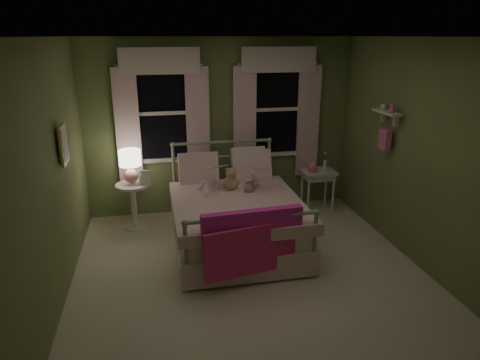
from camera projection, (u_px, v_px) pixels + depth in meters
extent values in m
plane|color=#EFE6CE|center=(252.00, 276.00, 4.88)|extent=(4.20, 4.20, 0.00)
plane|color=white|center=(254.00, 37.00, 4.05)|extent=(4.20, 4.20, 0.00)
plane|color=#788B53|center=(221.00, 128.00, 6.41)|extent=(4.00, 0.00, 4.00)
plane|color=#788B53|center=(334.00, 270.00, 2.52)|extent=(4.00, 0.00, 4.00)
plane|color=#788B53|center=(49.00, 180.00, 4.08)|extent=(0.00, 4.20, 4.20)
plane|color=#788B53|center=(424.00, 157.00, 4.85)|extent=(0.00, 4.20, 4.20)
cube|color=white|center=(235.00, 215.00, 5.50)|extent=(1.44, 1.94, 0.26)
cube|color=white|center=(235.00, 232.00, 5.58)|extent=(1.54, 2.02, 0.30)
cube|color=white|center=(237.00, 206.00, 5.31)|extent=(1.58, 1.75, 0.14)
cylinder|color=#9EB793|center=(182.00, 228.00, 5.41)|extent=(0.04, 1.90, 0.04)
cylinder|color=#9EB793|center=(286.00, 219.00, 5.67)|extent=(0.04, 1.90, 0.04)
cylinder|color=#9EB793|center=(174.00, 183.00, 6.22)|extent=(0.04, 0.04, 1.15)
cylinder|color=#9EB793|center=(269.00, 177.00, 6.49)|extent=(0.04, 0.04, 1.15)
sphere|color=#9EB793|center=(172.00, 145.00, 6.03)|extent=(0.07, 0.07, 0.07)
sphere|color=#9EB793|center=(269.00, 140.00, 6.30)|extent=(0.07, 0.07, 0.07)
cylinder|color=#9EB793|center=(222.00, 142.00, 6.17)|extent=(1.42, 0.04, 0.04)
cylinder|color=#9EB793|center=(222.00, 157.00, 6.24)|extent=(1.38, 0.03, 0.03)
cylinder|color=#9EB793|center=(186.00, 258.00, 4.47)|extent=(0.04, 0.04, 0.80)
cylinder|color=#9EB793|center=(314.00, 245.00, 4.74)|extent=(0.04, 0.04, 0.80)
sphere|color=#9EB793|center=(185.00, 223.00, 4.35)|extent=(0.07, 0.07, 0.07)
sphere|color=#9EB793|center=(316.00, 212.00, 4.62)|extent=(0.07, 0.07, 0.07)
cylinder|color=#9EB793|center=(252.00, 217.00, 4.48)|extent=(1.42, 0.04, 0.04)
cube|color=white|center=(199.00, 172.00, 5.96)|extent=(0.55, 0.32, 0.57)
cube|color=white|center=(252.00, 169.00, 6.10)|extent=(0.55, 0.32, 0.57)
cube|color=white|center=(248.00, 164.00, 6.07)|extent=(0.48, 0.30, 0.51)
cube|color=#DC2BA3|center=(252.00, 224.00, 4.51)|extent=(1.10, 0.17, 0.32)
cube|color=#F42F80|center=(254.00, 250.00, 4.53)|extent=(1.09, 0.24, 0.55)
imported|color=#F7D1DD|center=(208.00, 165.00, 5.69)|extent=(0.32, 0.24, 0.81)
imported|color=#F7D1DD|center=(249.00, 165.00, 5.81)|extent=(0.42, 0.36, 0.74)
imported|color=beige|center=(210.00, 171.00, 5.46)|extent=(0.22, 0.16, 0.26)
imported|color=beige|center=(253.00, 172.00, 5.58)|extent=(0.21, 0.14, 0.26)
sphere|color=tan|center=(231.00, 183.00, 5.68)|extent=(0.20, 0.20, 0.20)
sphere|color=tan|center=(231.00, 174.00, 5.61)|extent=(0.14, 0.14, 0.14)
sphere|color=tan|center=(227.00, 170.00, 5.59)|extent=(0.05, 0.05, 0.05)
sphere|color=tan|center=(234.00, 169.00, 5.60)|extent=(0.05, 0.05, 0.05)
sphere|color=tan|center=(225.00, 183.00, 5.63)|extent=(0.08, 0.08, 0.08)
sphere|color=tan|center=(237.00, 182.00, 5.66)|extent=(0.08, 0.08, 0.08)
sphere|color=#8C6B51|center=(232.00, 175.00, 5.56)|extent=(0.05, 0.05, 0.05)
cylinder|color=white|center=(132.00, 185.00, 5.95)|extent=(0.46, 0.46, 0.04)
cylinder|color=white|center=(134.00, 206.00, 6.05)|extent=(0.08, 0.08, 0.60)
cylinder|color=white|center=(136.00, 226.00, 6.15)|extent=(0.34, 0.34, 0.03)
sphere|color=pink|center=(131.00, 176.00, 5.90)|extent=(0.20, 0.20, 0.20)
cylinder|color=pink|center=(131.00, 168.00, 5.87)|extent=(0.03, 0.03, 0.12)
cylinder|color=#FFEAC6|center=(130.00, 158.00, 5.82)|extent=(0.30, 0.30, 0.22)
imported|color=beige|center=(139.00, 185.00, 5.88)|extent=(0.23, 0.27, 0.02)
cube|color=white|center=(318.00, 172.00, 6.55)|extent=(0.50, 0.40, 0.04)
cube|color=white|center=(318.00, 176.00, 6.57)|extent=(0.44, 0.34, 0.08)
cylinder|color=white|center=(308.00, 196.00, 6.47)|extent=(0.04, 0.04, 0.60)
cylinder|color=white|center=(333.00, 194.00, 6.55)|extent=(0.04, 0.04, 0.60)
cylinder|color=white|center=(302.00, 189.00, 6.75)|extent=(0.04, 0.04, 0.60)
cylinder|color=white|center=(326.00, 187.00, 6.83)|extent=(0.04, 0.04, 0.60)
sphere|color=pink|center=(313.00, 167.00, 6.50)|extent=(0.14, 0.14, 0.14)
cube|color=pink|center=(315.00, 170.00, 6.43)|extent=(0.11, 0.06, 0.04)
cylinder|color=white|center=(325.00, 165.00, 6.59)|extent=(0.05, 0.05, 0.14)
cylinder|color=#4C7F3F|center=(325.00, 158.00, 6.55)|extent=(0.01, 0.01, 0.12)
sphere|color=pink|center=(326.00, 153.00, 6.53)|extent=(0.06, 0.06, 0.06)
cube|color=black|center=(163.00, 113.00, 6.16)|extent=(0.76, 0.02, 1.35)
cube|color=white|center=(160.00, 63.00, 5.91)|extent=(0.84, 0.05, 0.06)
cube|color=white|center=(165.00, 160.00, 6.36)|extent=(0.84, 0.05, 0.06)
cube|color=white|center=(134.00, 114.00, 6.06)|extent=(0.06, 0.05, 1.40)
cube|color=white|center=(190.00, 112.00, 6.21)|extent=(0.06, 0.05, 1.40)
cube|color=white|center=(163.00, 113.00, 6.14)|extent=(0.76, 0.04, 0.05)
cube|color=white|center=(128.00, 129.00, 6.07)|extent=(0.34, 0.06, 1.70)
cube|color=silver|center=(198.00, 126.00, 6.26)|extent=(0.34, 0.06, 1.70)
cube|color=white|center=(160.00, 61.00, 5.84)|extent=(1.10, 0.08, 0.36)
cylinder|color=white|center=(160.00, 65.00, 5.90)|extent=(1.20, 0.03, 0.03)
cube|color=black|center=(276.00, 109.00, 6.48)|extent=(0.76, 0.02, 1.35)
cube|color=white|center=(278.00, 61.00, 6.24)|extent=(0.84, 0.05, 0.06)
cube|color=white|center=(275.00, 154.00, 6.69)|extent=(0.84, 0.05, 0.06)
cube|color=white|center=(251.00, 110.00, 6.39)|extent=(0.06, 0.05, 1.40)
cube|color=white|center=(302.00, 109.00, 6.54)|extent=(0.06, 0.05, 1.40)
cube|color=white|center=(276.00, 109.00, 6.46)|extent=(0.76, 0.04, 0.05)
cube|color=silver|center=(245.00, 124.00, 6.39)|extent=(0.34, 0.06, 1.70)
cube|color=white|center=(308.00, 122.00, 6.58)|extent=(0.34, 0.06, 1.70)
cube|color=white|center=(279.00, 60.00, 6.17)|extent=(1.10, 0.08, 0.36)
cylinder|color=white|center=(278.00, 64.00, 6.22)|extent=(1.20, 0.03, 0.03)
cube|color=white|center=(387.00, 112.00, 5.35)|extent=(0.15, 0.50, 0.03)
cube|color=white|center=(396.00, 121.00, 5.24)|extent=(0.06, 0.03, 0.14)
cube|color=white|center=(383.00, 116.00, 5.52)|extent=(0.06, 0.03, 0.14)
cylinder|color=pink|center=(392.00, 108.00, 5.23)|extent=(0.06, 0.06, 0.10)
sphere|color=white|center=(384.00, 107.00, 5.42)|extent=(0.08, 0.08, 0.08)
cube|color=pink|center=(385.00, 139.00, 5.46)|extent=(0.08, 0.18, 0.26)
cube|color=beige|center=(64.00, 145.00, 4.59)|extent=(0.03, 0.32, 0.42)
cube|color=silver|center=(65.00, 145.00, 4.59)|extent=(0.01, 0.25, 0.34)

